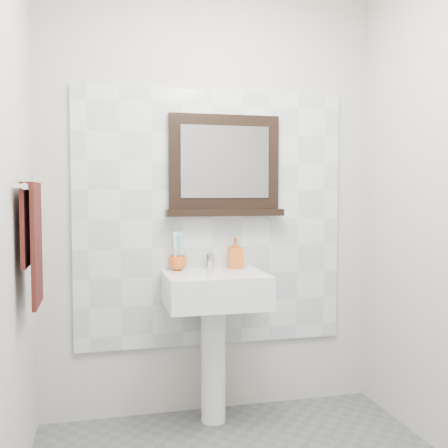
{
  "coord_description": "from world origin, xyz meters",
  "views": [
    {
      "loc": [
        -0.66,
        -1.93,
        1.3
      ],
      "look_at": [
        -0.06,
        0.55,
        1.15
      ],
      "focal_mm": 42.0,
      "sensor_mm": 36.0,
      "label": 1
    }
  ],
  "objects_px": {
    "pedestal_sink": "(215,306)",
    "hand_towel": "(33,234)",
    "framed_mirror": "(224,168)",
    "toothbrush_cup": "(178,263)",
    "soap_dispenser": "(235,253)"
  },
  "relations": [
    {
      "from": "pedestal_sink",
      "to": "hand_towel",
      "type": "xyz_separation_m",
      "value": [
        -0.91,
        -0.35,
        0.44
      ]
    },
    {
      "from": "framed_mirror",
      "to": "hand_towel",
      "type": "distance_m",
      "value": 1.19
    },
    {
      "from": "toothbrush_cup",
      "to": "pedestal_sink",
      "type": "bearing_deg",
      "value": -37.55
    },
    {
      "from": "toothbrush_cup",
      "to": "soap_dispenser",
      "type": "relative_size",
      "value": 0.59
    },
    {
      "from": "soap_dispenser",
      "to": "framed_mirror",
      "type": "height_order",
      "value": "framed_mirror"
    },
    {
      "from": "framed_mirror",
      "to": "pedestal_sink",
      "type": "bearing_deg",
      "value": -117.81
    },
    {
      "from": "pedestal_sink",
      "to": "soap_dispenser",
      "type": "distance_m",
      "value": 0.34
    },
    {
      "from": "pedestal_sink",
      "to": "toothbrush_cup",
      "type": "distance_m",
      "value": 0.33
    },
    {
      "from": "hand_towel",
      "to": "soap_dispenser",
      "type": "bearing_deg",
      "value": 24.83
    },
    {
      "from": "toothbrush_cup",
      "to": "hand_towel",
      "type": "xyz_separation_m",
      "value": [
        -0.72,
        -0.5,
        0.22
      ]
    },
    {
      "from": "soap_dispenser",
      "to": "hand_towel",
      "type": "distance_m",
      "value": 1.18
    },
    {
      "from": "pedestal_sink",
      "to": "framed_mirror",
      "type": "bearing_deg",
      "value": 62.19
    },
    {
      "from": "pedestal_sink",
      "to": "toothbrush_cup",
      "type": "bearing_deg",
      "value": 142.45
    },
    {
      "from": "pedestal_sink",
      "to": "soap_dispenser",
      "type": "bearing_deg",
      "value": 42.05
    },
    {
      "from": "pedestal_sink",
      "to": "soap_dispenser",
      "type": "height_order",
      "value": "soap_dispenser"
    }
  ]
}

